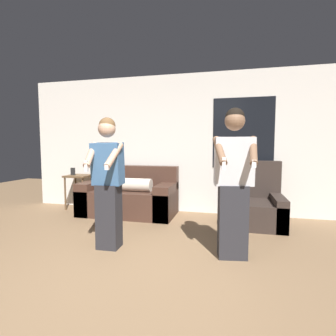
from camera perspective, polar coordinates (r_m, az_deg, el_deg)
ground_plane at (r=2.52m, az=-13.70°, el=-26.58°), size 14.00×14.00×0.00m
wall_back at (r=5.21m, az=2.70°, el=5.30°), size 6.39×0.07×2.70m
couch at (r=5.11m, az=-8.49°, el=-6.26°), size 1.78×0.88×0.92m
armchair at (r=4.69m, az=18.52°, el=-7.72°), size 0.86×0.95×1.05m
side_table at (r=5.78m, az=-18.86°, el=-2.65°), size 0.49×0.45×0.86m
person_left at (r=3.40m, az=-12.94°, el=-2.90°), size 0.43×0.47×1.66m
person_right at (r=3.12m, az=14.07°, el=-3.10°), size 0.50×0.51×1.74m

